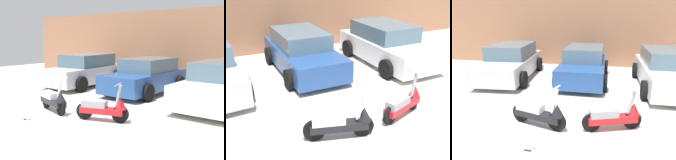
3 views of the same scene
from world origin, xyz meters
TOP-DOWN VIEW (x-y plane):
  - ground_plane at (0.00, 0.00)m, footprint 28.00×28.00m
  - wall_back at (0.00, 7.72)m, footprint 19.60×0.12m
  - scooter_front_left at (-0.92, 0.93)m, footprint 1.48×0.71m
  - scooter_front_right at (0.85, 1.11)m, footprint 1.40×0.72m
  - car_rear_center at (-0.30, 5.11)m, footprint 1.96×4.02m
  - car_rear_right at (2.76, 4.59)m, footprint 2.04×4.19m
  - placard_near_left_scooter at (-0.89, -0.05)m, footprint 0.20×0.12m

SIDE VIEW (x-z plane):
  - ground_plane at x=0.00m, z-range 0.00..0.00m
  - placard_near_left_scooter at x=-0.89m, z-range -0.02..0.24m
  - scooter_front_right at x=0.85m, z-range -0.15..0.87m
  - scooter_front_left at x=-0.92m, z-range -0.15..0.90m
  - car_rear_center at x=-0.30m, z-range -0.03..1.33m
  - car_rear_right at x=2.76m, z-range -0.03..1.39m
  - wall_back at x=0.00m, z-range 0.00..3.46m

